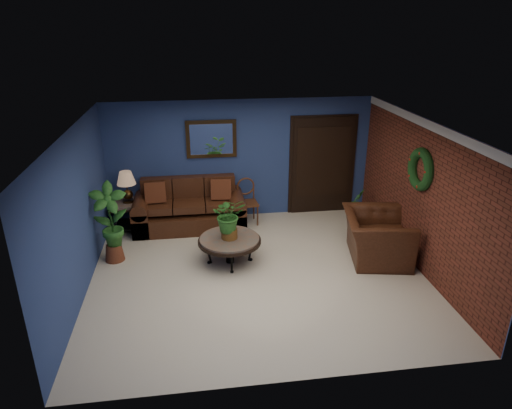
{
  "coord_description": "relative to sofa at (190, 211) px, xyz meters",
  "views": [
    {
      "loc": [
        -0.97,
        -6.6,
        4.0
      ],
      "look_at": [
        0.04,
        0.55,
        1.03
      ],
      "focal_mm": 32.0,
      "sensor_mm": 36.0,
      "label": 1
    }
  ],
  "objects": [
    {
      "name": "wreath",
      "position": [
        3.8,
        -2.03,
        1.37
      ],
      "size": [
        0.16,
        0.72,
        0.72
      ],
      "primitive_type": "torus",
      "rotation": [
        0.0,
        1.57,
        0.0
      ],
      "color": "black",
      "rests_on": "wall_right_brick"
    },
    {
      "name": "closet_door",
      "position": [
        2.86,
        0.39,
        0.72
      ],
      "size": [
        1.44,
        0.06,
        2.18
      ],
      "primitive_type": "cube",
      "color": "black",
      "rests_on": "wall_back"
    },
    {
      "name": "wall_mirror",
      "position": [
        0.51,
        0.38,
        1.39
      ],
      "size": [
        1.02,
        0.06,
        0.77
      ],
      "primitive_type": "cube",
      "color": "#3C2713",
      "rests_on": "wall_back"
    },
    {
      "name": "sofa",
      "position": [
        0.0,
        0.0,
        0.0
      ],
      "size": [
        2.23,
        0.96,
        1.01
      ],
      "color": "#482314",
      "rests_on": "ground"
    },
    {
      "name": "wall_back",
      "position": [
        1.11,
        0.42,
        0.92
      ],
      "size": [
        5.5,
        0.04,
        2.5
      ],
      "primitive_type": "cube",
      "color": "navy",
      "rests_on": "ground"
    },
    {
      "name": "floor",
      "position": [
        1.11,
        -2.08,
        -0.33
      ],
      "size": [
        5.5,
        5.5,
        0.0
      ],
      "primitive_type": "plane",
      "color": "beige",
      "rests_on": "ground"
    },
    {
      "name": "wall_left",
      "position": [
        -1.64,
        -2.08,
        0.92
      ],
      "size": [
        0.04,
        5.0,
        2.5
      ],
      "primitive_type": "cube",
      "color": "navy",
      "rests_on": "ground"
    },
    {
      "name": "ceiling",
      "position": [
        1.11,
        -2.08,
        2.17
      ],
      "size": [
        5.5,
        5.0,
        0.02
      ],
      "primitive_type": "cube",
      "color": "silver",
      "rests_on": "wall_back"
    },
    {
      "name": "floor_plant",
      "position": [
        3.46,
        -0.27,
        0.04
      ],
      "size": [
        0.39,
        0.35,
        0.73
      ],
      "color": "brown",
      "rests_on": "ground"
    },
    {
      "name": "end_table",
      "position": [
        -1.19,
        -0.03,
        0.14
      ],
      "size": [
        0.67,
        0.67,
        0.61
      ],
      "color": "#56524B",
      "rests_on": "ground"
    },
    {
      "name": "tall_plant",
      "position": [
        -1.34,
        -1.27,
        0.44
      ],
      "size": [
        0.67,
        0.49,
        1.44
      ],
      "color": "brown",
      "rests_on": "ground"
    },
    {
      "name": "crown_molding",
      "position": [
        3.83,
        -2.08,
        2.1
      ],
      "size": [
        0.03,
        5.0,
        0.14
      ],
      "primitive_type": "cube",
      "color": "white",
      "rests_on": "wall_right_brick"
    },
    {
      "name": "table_lamp",
      "position": [
        -1.19,
        -0.03,
        0.67
      ],
      "size": [
        0.37,
        0.37,
        0.61
      ],
      "color": "#3C2713",
      "rests_on": "end_table"
    },
    {
      "name": "side_chair",
      "position": [
        1.19,
        0.04,
        0.2
      ],
      "size": [
        0.44,
        0.44,
        0.94
      ],
      "rotation": [
        0.0,
        0.0,
        0.1
      ],
      "color": "#552B18",
      "rests_on": "ground"
    },
    {
      "name": "coffee_plant",
      "position": [
        0.68,
        -1.63,
        0.55
      ],
      "size": [
        0.59,
        0.52,
        0.75
      ],
      "color": "brown",
      "rests_on": "coffee_table"
    },
    {
      "name": "armchair",
      "position": [
        3.26,
        -1.83,
        0.08
      ],
      "size": [
        1.32,
        1.45,
        0.83
      ],
      "primitive_type": "imported",
      "rotation": [
        0.0,
        0.0,
        1.39
      ],
      "color": "#482314",
      "rests_on": "ground"
    },
    {
      "name": "wall_right_brick",
      "position": [
        3.86,
        -2.08,
        0.92
      ],
      "size": [
        0.04,
        5.0,
        2.5
      ],
      "primitive_type": "cube",
      "color": "maroon",
      "rests_on": "ground"
    },
    {
      "name": "coffee_table",
      "position": [
        0.68,
        -1.63,
        0.08
      ],
      "size": [
        1.09,
        1.09,
        0.47
      ],
      "rotation": [
        0.0,
        0.0,
        0.08
      ],
      "color": "#56524B",
      "rests_on": "ground"
    }
  ]
}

